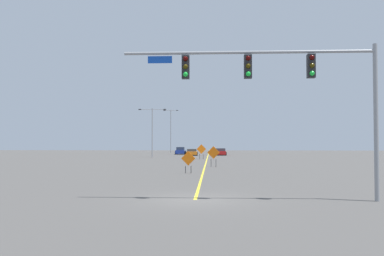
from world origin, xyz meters
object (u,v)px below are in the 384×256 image
Objects in this scene: street_lamp_far_right at (152,128)px; construction_sign_left_lane at (201,150)px; construction_sign_right_lane at (213,154)px; car_blue_distant at (181,151)px; car_red_mid at (221,152)px; street_lamp_mid_right at (171,128)px; traffic_signal_assembly at (284,79)px; construction_sign_left_shoulder at (188,159)px; car_orange_approaching at (192,152)px.

street_lamp_far_right reaches higher than construction_sign_left_lane.
car_blue_distant is (-6.39, 38.76, -0.69)m from construction_sign_right_lane.
car_blue_distant is at bearing 99.36° from construction_sign_right_lane.
car_blue_distant reaches higher than car_red_mid.
construction_sign_right_lane is (1.70, -17.35, -0.01)m from construction_sign_left_lane.
car_red_mid is (7.79, -4.88, -0.04)m from car_blue_distant.
street_lamp_mid_right is 16.85m from car_red_mid.
traffic_signal_assembly is 5.26× the size of construction_sign_left_lane.
street_lamp_far_right is 16.09m from car_blue_distant.
construction_sign_left_lane reaches higher than construction_sign_left_shoulder.
street_lamp_far_right is (-12.84, 46.54, -0.62)m from traffic_signal_assembly.
car_red_mid is at bearing 79.38° from construction_sign_left_lane.
construction_sign_left_lane is 16.83m from car_red_mid.
street_lamp_far_right is 1.75× the size of car_red_mid.
car_blue_distant is 0.92× the size of car_red_mid.
street_lamp_mid_right is (0.67, 22.57, 0.71)m from street_lamp_far_right.
traffic_signal_assembly is 2.50× the size of car_red_mid.
construction_sign_right_lane reaches higher than car_orange_approaching.
car_orange_approaching is at bearing 98.07° from construction_sign_left_lane.
car_blue_distant is at bearing 98.70° from traffic_signal_assembly.
street_lamp_mid_right is 4.48× the size of construction_sign_right_lane.
car_blue_distant is at bearing 102.37° from construction_sign_left_lane.
construction_sign_left_shoulder is 47.21m from car_blue_distant.
street_lamp_mid_right reaches higher than car_red_mid.
traffic_signal_assembly reaches higher than construction_sign_left_shoulder.
car_orange_approaching is at bearing 96.75° from construction_sign_right_lane.
street_lamp_far_right reaches higher than car_orange_approaching.
construction_sign_right_lane is 32.95m from car_orange_approaching.
construction_sign_right_lane reaches higher than car_red_mid.
street_lamp_mid_right is 15.22m from car_orange_approaching.
construction_sign_left_lane reaches higher than car_orange_approaching.
construction_sign_right_lane is (-3.06, 22.97, -4.02)m from traffic_signal_assembly.
construction_sign_right_lane is 39.29m from car_blue_distant.
construction_sign_left_shoulder reaches higher than car_red_mid.
construction_sign_right_lane is 0.47× the size of car_orange_approaching.
construction_sign_left_lane is at bearing 89.16° from construction_sign_left_shoulder.
construction_sign_right_lane is at bearing 75.90° from construction_sign_left_shoulder.
traffic_signal_assembly is 5.35× the size of construction_sign_right_lane.
construction_sign_left_shoulder is (-0.37, -25.60, -0.23)m from construction_sign_left_lane.
car_red_mid is (3.47, 42.13, -0.51)m from construction_sign_left_shoulder.
construction_sign_left_lane is at bearing 96.73° from traffic_signal_assembly.
car_orange_approaching is at bearing -67.42° from car_blue_distant.
construction_sign_left_lane reaches higher than car_red_mid.
traffic_signal_assembly is 1.43× the size of street_lamp_far_right.
street_lamp_far_right is 4.37× the size of construction_sign_left_shoulder.
street_lamp_mid_right reaches higher than construction_sign_left_lane.
construction_sign_right_lane is 1.17× the size of construction_sign_left_shoulder.
construction_sign_left_shoulder is 41.00m from car_orange_approaching.
street_lamp_mid_right is 4.40× the size of construction_sign_left_lane.
construction_sign_left_shoulder is 42.28m from car_red_mid.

